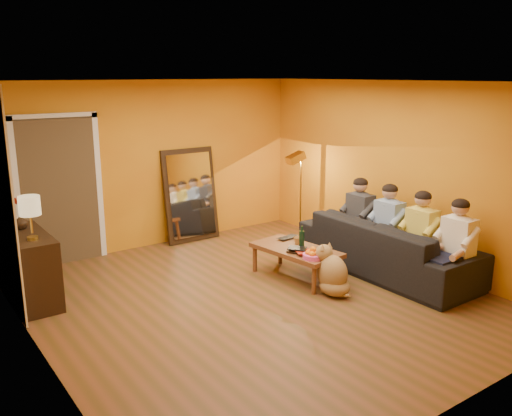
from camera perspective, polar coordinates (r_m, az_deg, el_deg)
room_shell at (r=6.63m, az=-1.81°, el=1.87°), size 5.00×5.50×2.60m
doorway_recess at (r=8.29m, az=-20.19°, el=1.71°), size 1.06×0.30×2.10m
door_jamb_left at (r=8.05m, az=-23.85°, el=1.02°), size 0.08×0.06×2.20m
door_jamb_right at (r=8.34m, az=-16.20°, el=2.09°), size 0.08×0.06×2.20m
door_header at (r=8.03m, az=-20.60°, el=9.04°), size 1.22×0.06×0.08m
mirror_frame at (r=8.91m, az=-6.93°, el=1.38°), size 0.92×0.27×1.51m
mirror_glass at (r=8.88m, az=-6.81°, el=1.33°), size 0.78×0.21×1.35m
sideboard at (r=7.08m, az=-22.69°, el=-5.80°), size 0.44×1.18×0.85m
table_lamp at (r=6.61m, az=-22.64°, el=-0.99°), size 0.24×0.24×0.51m
sofa at (r=7.68m, az=13.61°, el=-3.95°), size 2.58×1.01×0.75m
coffee_table at (r=7.35m, az=4.22°, el=-5.77°), size 0.76×1.28×0.42m
floor_lamp at (r=8.89m, az=4.71°, el=1.14°), size 0.32×0.27×1.44m
dog at (r=6.83m, az=8.04°, el=-6.42°), size 0.52×0.64×0.65m
person_far_left at (r=7.14m, az=20.46°, el=-3.86°), size 0.70×0.44×1.22m
person_mid_left at (r=7.44m, az=16.98°, el=-2.87°), size 0.70×0.44×1.22m
person_mid_right at (r=7.77m, az=13.79°, el=-1.95°), size 0.70×0.44×1.22m
person_far_right at (r=8.13m, az=10.87°, el=-1.10°), size 0.70×0.44×1.22m
fruit_bowl at (r=6.87m, az=6.02°, el=-4.67°), size 0.26×0.26×0.16m
wine_bottle at (r=7.23m, az=4.83°, el=-3.07°), size 0.07×0.07×0.31m
tumbler at (r=7.43m, az=4.38°, el=-3.44°), size 0.14×0.14×0.10m
laptop at (r=7.65m, az=3.62°, el=-3.21°), size 0.36×0.26×0.03m
book_lower at (r=7.02m, az=4.17°, el=-4.80°), size 0.30×0.32×0.02m
book_mid at (r=7.03m, az=4.18°, el=-4.59°), size 0.28×0.32×0.02m
book_upper at (r=7.00m, az=4.22°, el=-4.48°), size 0.28×0.29×0.02m
vase at (r=7.17m, az=-23.54°, el=-1.33°), size 0.17×0.17×0.18m
flowers at (r=7.12m, az=-23.72°, el=0.53°), size 0.17×0.17×0.42m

